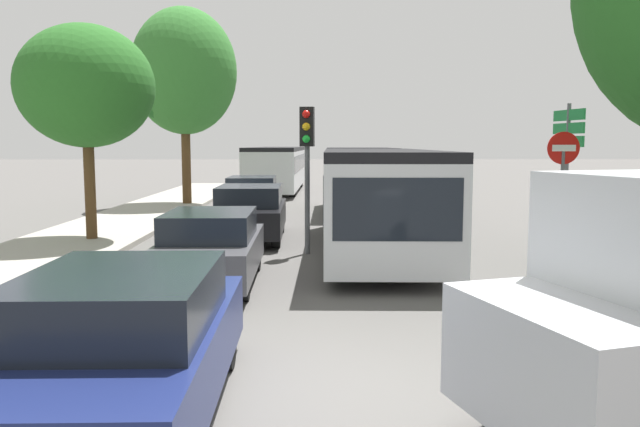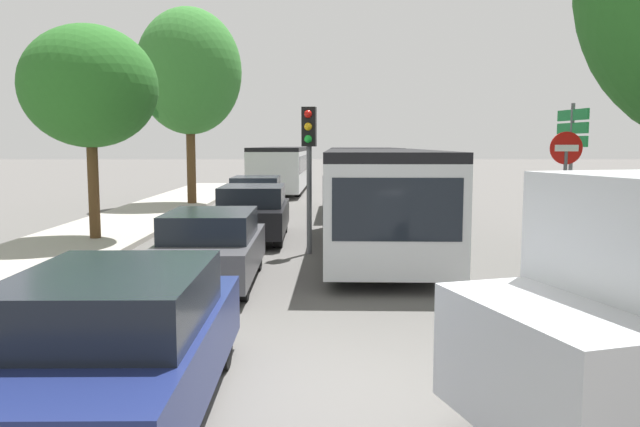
% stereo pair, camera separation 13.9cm
% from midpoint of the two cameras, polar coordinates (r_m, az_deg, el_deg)
% --- Properties ---
extents(ground_plane, '(200.00, 200.00, 0.00)m').
position_cam_midpoint_polar(ground_plane, '(6.61, -1.74, -16.38)').
color(ground_plane, '#565451').
extents(kerb_strip_left, '(3.20, 37.63, 0.14)m').
position_cam_midpoint_polar(kerb_strip_left, '(20.97, -17.67, -0.74)').
color(kerb_strip_left, '#9E998E').
rests_on(kerb_strip_left, ground).
extents(articulated_bus, '(2.91, 16.35, 2.42)m').
position_cam_midpoint_polar(articulated_bus, '(18.35, 4.17, 2.73)').
color(articulated_bus, silver).
rests_on(articulated_bus, ground).
extents(city_bus_rear, '(2.80, 11.18, 2.39)m').
position_cam_midpoint_polar(city_bus_rear, '(33.80, -4.04, 4.36)').
color(city_bus_rear, silver).
rests_on(city_bus_rear, ground).
extents(queued_car_navy, '(1.78, 4.13, 1.43)m').
position_cam_midpoint_polar(queued_car_navy, '(6.12, -18.09, -11.37)').
color(queued_car_navy, navy).
rests_on(queued_car_navy, ground).
extents(queued_car_graphite, '(1.68, 3.90, 1.35)m').
position_cam_midpoint_polar(queued_car_graphite, '(11.52, -10.27, -3.08)').
color(queued_car_graphite, '#47474C').
rests_on(queued_car_graphite, ground).
extents(queued_car_black, '(1.82, 4.20, 1.45)m').
position_cam_midpoint_polar(queued_car_black, '(16.77, -6.64, 0.10)').
color(queued_car_black, black).
rests_on(queued_car_black, ground).
extents(queued_car_silver, '(1.78, 4.11, 1.42)m').
position_cam_midpoint_polar(queued_car_silver, '(22.04, -6.38, 1.55)').
color(queued_car_silver, '#B7BABF').
rests_on(queued_car_silver, ground).
extents(traffic_light, '(0.35, 0.38, 3.40)m').
position_cam_midpoint_polar(traffic_light, '(14.40, -1.47, 6.14)').
color(traffic_light, '#56595E').
rests_on(traffic_light, ground).
extents(no_entry_sign, '(0.70, 0.08, 2.82)m').
position_cam_midpoint_polar(no_entry_sign, '(14.43, 21.02, 3.25)').
color(no_entry_sign, '#56595E').
rests_on(no_entry_sign, ground).
extents(direction_sign_post, '(0.27, 1.39, 3.60)m').
position_cam_midpoint_polar(direction_sign_post, '(17.48, 21.49, 5.97)').
color(direction_sign_post, '#56595E').
rests_on(direction_sign_post, ground).
extents(tree_left_mid, '(3.40, 3.40, 5.53)m').
position_cam_midpoint_polar(tree_left_mid, '(17.02, -20.84, 10.77)').
color(tree_left_mid, '#51381E').
rests_on(tree_left_mid, ground).
extents(tree_left_far, '(4.21, 4.21, 7.99)m').
position_cam_midpoint_polar(tree_left_far, '(26.20, -12.69, 12.29)').
color(tree_left_far, '#51381E').
rests_on(tree_left_far, ground).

